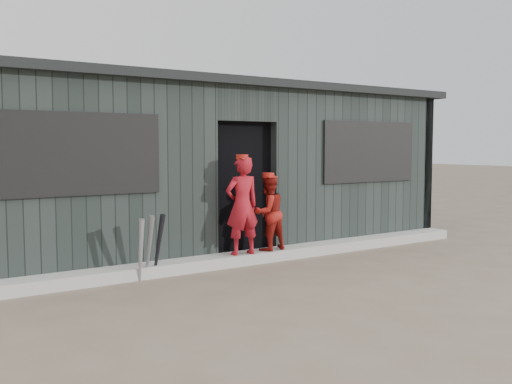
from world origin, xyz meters
TOP-DOWN VIEW (x-y plane):
  - ground at (0.00, 0.00)m, footprint 80.00×80.00m
  - curb at (0.00, 1.82)m, footprint 8.00×0.36m
  - bat_left at (-1.82, 1.59)m, footprint 0.08×0.19m
  - bat_mid at (-1.70, 1.62)m, footprint 0.08×0.31m
  - bat_right at (-1.56, 1.66)m, footprint 0.13×0.27m
  - player_red_left at (-0.27, 1.73)m, footprint 0.51×0.35m
  - player_red_right at (0.21, 1.80)m, footprint 0.57×0.47m
  - player_grey_back at (0.38, 2.49)m, footprint 0.75×0.55m
  - dugout at (-0.00, 3.50)m, footprint 8.30×3.30m

SIDE VIEW (x-z plane):
  - ground at x=0.00m, z-range 0.00..0.00m
  - curb at x=0.00m, z-range 0.00..0.15m
  - bat_left at x=-1.82m, z-range 0.00..0.78m
  - bat_right at x=-1.56m, z-range 0.00..0.81m
  - bat_mid at x=-1.70m, z-range 0.00..0.82m
  - player_red_right at x=0.21m, z-range 0.15..1.24m
  - player_grey_back at x=0.38m, z-range 0.00..1.40m
  - player_red_left at x=-0.27m, z-range 0.15..1.51m
  - dugout at x=0.00m, z-range -0.02..2.60m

